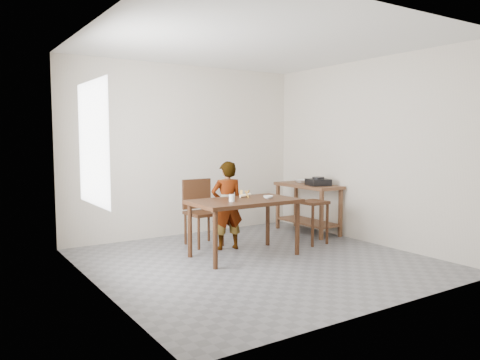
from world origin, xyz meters
TOP-DOWN VIEW (x-y plane):
  - floor at (0.00, 0.00)m, footprint 4.00×4.00m
  - ceiling at (0.00, 0.00)m, footprint 4.00×4.00m
  - wall_back at (0.00, 2.02)m, footprint 4.00×0.04m
  - wall_front at (0.00, -2.02)m, footprint 4.00×0.04m
  - wall_left at (-2.02, 0.00)m, footprint 0.04×4.00m
  - wall_right at (2.02, 0.00)m, footprint 0.04×4.00m
  - window_pane at (-1.97, 0.20)m, footprint 0.02×1.10m
  - dining_table at (0.00, 0.30)m, footprint 1.40×0.80m
  - prep_counter at (1.72, 1.00)m, footprint 0.50×1.20m
  - child at (0.01, 0.75)m, footprint 0.51×0.39m
  - dining_chair at (-0.15, 1.13)m, footprint 0.47×0.47m
  - stool at (1.24, 0.35)m, footprint 0.38×0.38m
  - glass_tumbler at (-0.24, 0.23)m, footprint 0.10×0.10m
  - small_bowl at (0.32, 0.20)m, footprint 0.15×0.15m
  - banana at (0.15, 0.49)m, footprint 0.19×0.14m
  - serving_bowl at (1.77, 1.22)m, footprint 0.24×0.24m
  - gas_burner at (1.71, 0.75)m, footprint 0.39×0.39m

SIDE VIEW (x-z plane):
  - floor at x=0.00m, z-range -0.04..0.00m
  - stool at x=1.24m, z-range 0.00..0.64m
  - dining_table at x=0.00m, z-range 0.00..0.75m
  - prep_counter at x=1.72m, z-range 0.00..0.80m
  - dining_chair at x=-0.15m, z-range 0.00..0.95m
  - child at x=0.01m, z-range 0.00..1.23m
  - small_bowl at x=0.32m, z-range 0.75..0.79m
  - banana at x=0.15m, z-range 0.75..0.82m
  - glass_tumbler at x=-0.24m, z-range 0.75..0.84m
  - serving_bowl at x=1.77m, z-range 0.80..0.86m
  - gas_burner at x=1.71m, z-range 0.80..0.91m
  - wall_back at x=0.00m, z-range 0.00..2.70m
  - wall_front at x=0.00m, z-range 0.00..2.70m
  - wall_left at x=-2.02m, z-range 0.00..2.70m
  - wall_right at x=2.02m, z-range 0.00..2.70m
  - window_pane at x=-1.97m, z-range 0.85..2.15m
  - ceiling at x=0.00m, z-range 2.70..2.74m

